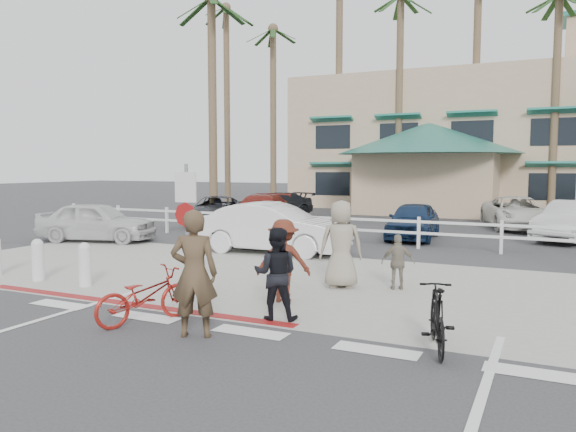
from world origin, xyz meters
The scene contains 33 objects.
ground centered at (0.00, 0.00, 0.00)m, with size 140.00×140.00×0.00m, color #333335.
bike_path centered at (0.00, -2.00, 0.00)m, with size 12.00×16.00×0.01m, color #333335.
sidewalk_plaza centered at (0.00, 4.50, 0.01)m, with size 22.00×7.00×0.01m, color gray.
cross_street centered at (0.00, 8.50, 0.00)m, with size 40.00×5.00×0.01m, color #333335.
parking_lot centered at (0.00, 18.00, 0.00)m, with size 50.00×16.00×0.01m, color #333335.
curb_red centered at (-3.00, 1.20, 0.01)m, with size 7.00×0.25×0.02m, color maroon.
rail_fence centered at (0.50, 10.50, 0.50)m, with size 29.40×0.16×1.00m, color silver, non-canonical shape.
building centered at (2.00, 31.00, 5.65)m, with size 28.00×16.00×11.30m, color tan, non-canonical shape.
sign_post centered at (-2.30, 2.20, 1.45)m, with size 0.50×0.10×2.90m, color gray, non-canonical shape.
bollard_0 centered at (-4.80, 2.00, 0.47)m, with size 0.26×0.26×0.95m, color silver, non-canonical shape.
bollard_1 centered at (-6.20, 2.00, 0.47)m, with size 0.26×0.26×0.95m, color silver, non-canonical shape.
palm_0 centered at (-16.00, 26.00, 7.50)m, with size 4.00×4.00×15.00m, color #173414, non-canonical shape.
palm_1 centered at (-12.00, 25.00, 6.50)m, with size 4.00×4.00×13.00m, color #173414, non-canonical shape.
palm_2 centered at (-8.00, 26.00, 8.00)m, with size 4.00×4.00×16.00m, color #173414, non-canonical shape.
palm_3 centered at (-4.00, 25.00, 7.00)m, with size 4.00×4.00×14.00m, color #173414, non-canonical shape.
palm_4 centered at (0.00, 26.00, 7.50)m, with size 4.00×4.00×15.00m, color #173414, non-canonical shape.
palm_5 centered at (4.00, 25.00, 6.50)m, with size 4.00×4.00×13.00m, color #173414, non-canonical shape.
palm_10 centered at (-10.00, 15.00, 6.00)m, with size 4.00×4.00×12.00m, color #173414, non-canonical shape.
bike_red centered at (-1.82, 0.35, 0.45)m, with size 0.60×1.72×0.90m, color maroon.
rider_red centered at (-0.66, 0.08, 0.96)m, with size 0.70×0.46×1.92m, color #4B3926.
bike_black centered at (2.74, 0.99, 0.47)m, with size 0.44×1.56×0.94m, color black.
rider_black centered at (0.01, 1.46, 0.78)m, with size 0.75×0.59×1.55m, color black.
pedestrian_a centered at (-0.42, 2.62, 0.78)m, with size 1.01×0.58×1.57m, color #572215.
pedestrian_child centered at (1.28, 4.54, 0.58)m, with size 0.68×0.28×1.16m, color gray.
pedestrian_b centered at (0.14, 4.24, 0.93)m, with size 0.91×0.59×1.85m, color gray.
car_white_sedan centered at (-3.29, 7.86, 0.74)m, with size 1.57×4.50×1.48m, color silver.
car_red_compact centered at (-9.89, 7.57, 0.68)m, with size 1.60×3.98×1.36m, color silver.
lot_car_0 centered at (-9.27, 14.04, 0.62)m, with size 2.06×4.46×1.24m, color #23262C.
lot_car_1 centered at (-7.01, 13.95, 0.68)m, with size 1.91×4.71×1.37m, color maroon.
lot_car_2 centered at (-0.31, 12.86, 0.65)m, with size 1.53×3.81×1.30m, color #142748.
lot_car_3 centered at (4.75, 14.61, 0.69)m, with size 1.46×4.18×1.38m, color silver.
lot_car_4 centered at (-8.55, 18.42, 0.61)m, with size 1.72×4.23×1.23m, color black.
lot_car_5 centered at (2.78, 17.88, 0.66)m, with size 2.18×4.73×1.31m, color silver.
Camera 1 is at (4.14, -6.75, 2.56)m, focal length 35.00 mm.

